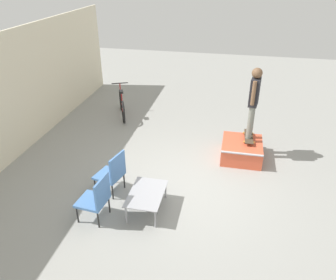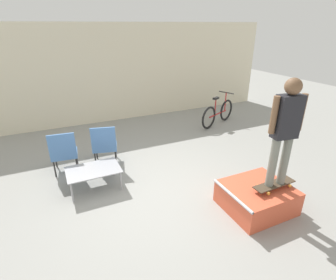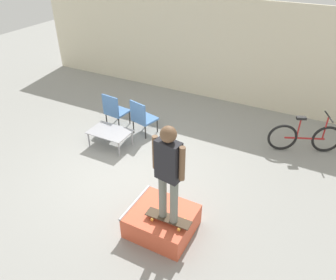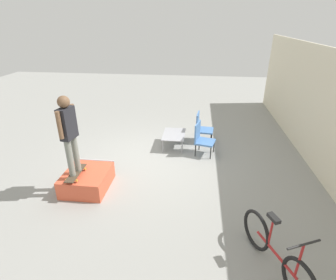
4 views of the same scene
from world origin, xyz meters
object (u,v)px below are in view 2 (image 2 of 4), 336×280
(person_skater, at_px, (286,126))
(coffee_table, at_px, (93,171))
(bicycle, at_px, (218,113))
(skate_ramp_box, at_px, (256,197))
(patio_chair_right, at_px, (104,144))
(patio_chair_left, at_px, (64,151))
(skateboard_on_ramp, at_px, (274,184))

(person_skater, height_order, coffee_table, person_skater)
(person_skater, relative_size, bicycle, 1.08)
(skate_ramp_box, relative_size, patio_chair_right, 1.18)
(person_skater, height_order, patio_chair_left, person_skater)
(patio_chair_right, bearing_deg, skateboard_on_ramp, 142.46)
(patio_chair_right, bearing_deg, coffee_table, 78.13)
(skate_ramp_box, relative_size, coffee_table, 1.12)
(coffee_table, height_order, bicycle, bicycle)
(person_skater, distance_m, coffee_table, 3.46)
(skateboard_on_ramp, bearing_deg, patio_chair_right, 126.82)
(skateboard_on_ramp, xyz_separation_m, coffee_table, (-2.61, 1.94, -0.14))
(skate_ramp_box, distance_m, patio_chair_right, 3.33)
(patio_chair_left, bearing_deg, skateboard_on_ramp, 143.68)
(skateboard_on_ramp, relative_size, coffee_table, 0.79)
(skateboard_on_ramp, distance_m, patio_chair_right, 3.55)
(coffee_table, relative_size, bicycle, 0.62)
(coffee_table, bearing_deg, patio_chair_left, 117.87)
(person_skater, distance_m, patio_chair_left, 4.26)
(bicycle, bearing_deg, person_skater, -135.85)
(skate_ramp_box, bearing_deg, person_skater, -35.35)
(skateboard_on_ramp, height_order, patio_chair_right, patio_chair_right)
(skateboard_on_ramp, bearing_deg, person_skater, -65.04)
(coffee_table, height_order, patio_chair_right, patio_chair_right)
(skateboard_on_ramp, bearing_deg, patio_chair_left, 136.14)
(skateboard_on_ramp, relative_size, bicycle, 0.49)
(coffee_table, relative_size, patio_chair_right, 1.05)
(patio_chair_left, bearing_deg, coffee_table, 123.82)
(skate_ramp_box, xyz_separation_m, bicycle, (1.81, 3.76, 0.16))
(patio_chair_left, relative_size, patio_chair_right, 1.00)
(patio_chair_left, relative_size, bicycle, 0.59)
(person_skater, bearing_deg, skate_ramp_box, 153.09)
(skate_ramp_box, height_order, skateboard_on_ramp, skateboard_on_ramp)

